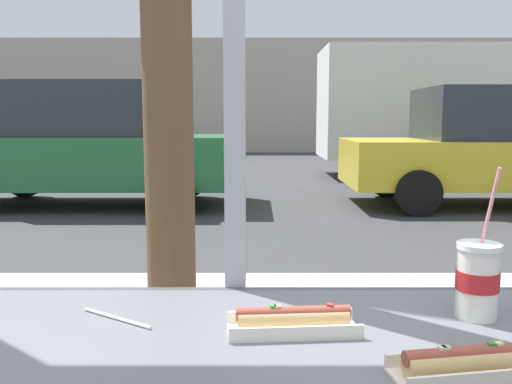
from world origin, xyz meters
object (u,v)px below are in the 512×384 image
soda_cup_left (480,279)px  hotdog_tray_near (295,320)px  box_truck (476,107)px  hotdog_tray_far (467,364)px  parked_car_yellow (495,147)px  parked_car_green (91,145)px

soda_cup_left → hotdog_tray_near: size_ratio=1.21×
box_truck → hotdog_tray_far: bearing=-111.8°
soda_cup_left → hotdog_tray_far: soda_cup_left is taller
parked_car_yellow → box_truck: bearing=72.1°
parked_car_green → box_truck: bearing=29.0°
parked_car_yellow → box_truck: size_ratio=0.61×
box_truck → hotdog_tray_near: bearing=-113.2°
soda_cup_left → parked_car_yellow: 7.84m
hotdog_tray_near → parked_car_green: bearing=109.9°
hotdog_tray_far → parked_car_green: (-2.88, 7.43, -0.03)m
hotdog_tray_far → box_truck: size_ratio=0.03×
hotdog_tray_near → soda_cup_left: bearing=11.6°
hotdog_tray_near → parked_car_green: parked_car_green is taller
parked_car_green → hotdog_tray_far: bearing=-68.8°
hotdog_tray_far → parked_car_green: bearing=111.2°
hotdog_tray_far → hotdog_tray_near: bearing=144.8°
soda_cup_left → parked_car_green: (-3.01, 7.17, -0.09)m
hotdog_tray_near → box_truck: (4.90, 11.42, 0.63)m
parked_car_green → parked_car_yellow: 6.18m
soda_cup_left → hotdog_tray_near: soda_cup_left is taller
soda_cup_left → hotdog_tray_far: size_ratio=1.28×
hotdog_tray_far → box_truck: box_truck is taller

